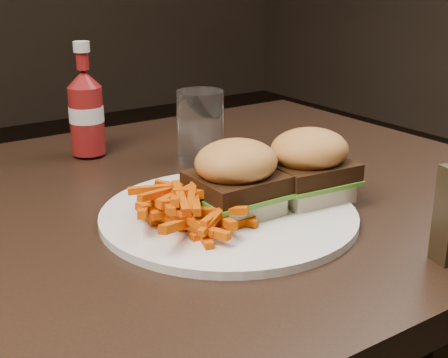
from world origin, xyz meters
TOP-DOWN VIEW (x-y plane):
  - dining_table at (0.00, 0.00)m, footprint 1.20×0.80m
  - plate at (0.09, -0.11)m, footprint 0.32×0.32m
  - sandwich_half_a at (0.09, -0.12)m, footprint 0.09×0.09m
  - sandwich_half_b at (0.20, -0.13)m, footprint 0.10×0.10m
  - fries_pile at (0.03, -0.11)m, footprint 0.16×0.16m
  - ketchup_bottle at (0.05, 0.24)m, footprint 0.07×0.07m
  - tumbler at (0.19, 0.12)m, footprint 0.08×0.08m

SIDE VIEW (x-z plane):
  - dining_table at x=0.00m, z-range 0.71..0.75m
  - plate at x=0.09m, z-range 0.75..0.76m
  - sandwich_half_a at x=0.09m, z-range 0.76..0.78m
  - sandwich_half_b at x=0.20m, z-range 0.76..0.78m
  - fries_pile at x=0.03m, z-range 0.76..0.81m
  - tumbler at x=0.19m, z-range 0.75..0.86m
  - ketchup_bottle at x=0.05m, z-range 0.75..0.87m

